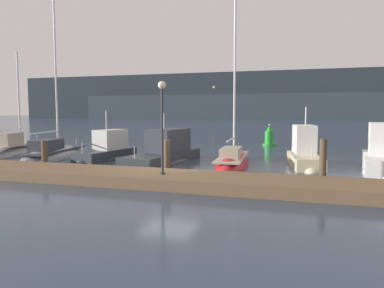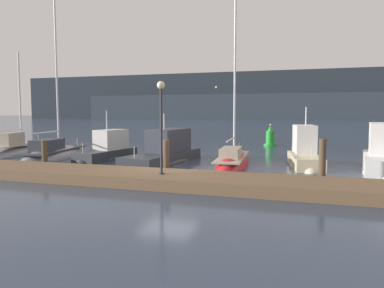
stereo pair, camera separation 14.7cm
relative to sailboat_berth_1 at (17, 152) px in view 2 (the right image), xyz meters
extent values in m
plane|color=#2D3D51|center=(13.15, -4.74, -0.20)|extent=(400.00, 400.00, 0.00)
cube|color=brown|center=(13.15, -6.63, 0.02)|extent=(36.82, 2.80, 0.45)
cylinder|color=#4C3D2D|center=(6.43, -4.98, 0.55)|extent=(0.28, 0.28, 1.51)
cylinder|color=#4C3D2D|center=(13.15, -4.98, 0.65)|extent=(0.28, 0.28, 1.70)
cylinder|color=#4C3D2D|center=(19.87, -4.98, 0.75)|extent=(0.28, 0.28, 1.90)
ellipsoid|color=gray|center=(-0.02, 0.08, -0.20)|extent=(2.51, 6.08, 1.11)
cube|color=#A39984|center=(-0.02, 0.08, 0.48)|extent=(2.11, 5.11, 0.08)
cube|color=#A39984|center=(0.13, -0.62, 0.94)|extent=(1.18, 2.02, 0.83)
cylinder|color=silver|center=(-0.11, 0.54, 3.70)|extent=(0.12, 0.12, 6.43)
cylinder|color=silver|center=(0.12, -0.60, 1.54)|extent=(0.55, 2.30, 0.09)
cylinder|color=silver|center=(-0.56, 2.75, 0.73)|extent=(0.04, 0.04, 0.50)
ellipsoid|color=gray|center=(3.62, -0.67, -0.20)|extent=(3.32, 7.62, 1.49)
cube|color=#333842|center=(3.62, -0.67, 0.30)|extent=(2.79, 6.40, 0.08)
cube|color=#333842|center=(3.78, -1.54, 0.70)|extent=(1.61, 2.54, 0.72)
cylinder|color=silver|center=(3.51, -0.09, 5.14)|extent=(0.12, 0.12, 9.68)
cylinder|color=silver|center=(3.82, -1.70, 1.49)|extent=(0.70, 3.24, 0.09)
cylinder|color=silver|center=(2.99, 2.67, 0.55)|extent=(0.04, 0.04, 0.50)
ellipsoid|color=#2D3338|center=(7.19, -0.27, -0.20)|extent=(2.44, 5.13, 1.03)
cube|color=#2D3338|center=(7.19, -0.27, 0.09)|extent=(2.23, 4.63, 0.59)
cube|color=silver|center=(7.26, 0.22, 1.01)|extent=(1.49, 2.32, 1.24)
cube|color=black|center=(7.41, 1.19, 1.20)|extent=(1.06, 0.40, 0.56)
cylinder|color=silver|center=(7.20, -0.17, 2.24)|extent=(0.07, 0.07, 1.21)
cylinder|color=silver|center=(6.88, -2.32, 0.69)|extent=(0.04, 0.04, 0.60)
ellipsoid|color=#2D3338|center=(11.15, -0.57, -0.20)|extent=(2.92, 7.49, 1.05)
cube|color=#2D3338|center=(11.15, -0.57, 0.10)|extent=(2.67, 6.75, 0.60)
cube|color=#333842|center=(11.23, 0.16, 1.07)|extent=(1.81, 3.35, 1.34)
cube|color=black|center=(11.38, 1.61, 1.27)|extent=(1.33, 0.40, 0.60)
cylinder|color=silver|center=(11.17, -0.42, 2.20)|extent=(0.07, 0.07, 0.93)
cylinder|color=silver|center=(10.84, -3.62, 0.70)|extent=(0.04, 0.04, 0.60)
ellipsoid|color=red|center=(15.27, -0.41, -0.20)|extent=(2.22, 7.13, 1.51)
cube|color=#A39984|center=(15.27, -0.41, 0.29)|extent=(1.87, 5.99, 0.08)
cube|color=#A39984|center=(15.34, -1.25, 0.60)|extent=(1.16, 2.32, 0.54)
cylinder|color=silver|center=(15.22, 0.15, 4.78)|extent=(0.12, 0.12, 8.98)
cylinder|color=silver|center=(15.36, -1.38, 1.31)|extent=(0.35, 3.07, 0.09)
cylinder|color=silver|center=(14.99, 2.81, 0.54)|extent=(0.04, 0.04, 0.50)
ellipsoid|color=beige|center=(19.11, 0.25, -0.20)|extent=(2.34, 4.91, 1.19)
cube|color=beige|center=(19.11, 0.25, 0.12)|extent=(2.13, 4.43, 0.65)
cube|color=silver|center=(19.02, 0.72, 1.24)|extent=(1.39, 2.23, 1.59)
cube|color=black|center=(18.86, 1.65, 1.48)|extent=(0.96, 0.45, 0.71)
cylinder|color=silver|center=(19.09, 0.35, 2.53)|extent=(0.07, 0.07, 0.99)
cylinder|color=silver|center=(19.45, -1.70, 0.75)|extent=(0.04, 0.04, 0.60)
ellipsoid|color=white|center=(22.86, -0.53, -0.20)|extent=(2.56, 5.89, 1.16)
cube|color=black|center=(23.02, 1.18, 1.67)|extent=(1.25, 0.40, 0.69)
cylinder|color=green|center=(15.89, 12.31, -0.12)|extent=(1.11, 1.11, 0.16)
cylinder|color=green|center=(15.89, 12.31, 0.51)|extent=(0.74, 0.74, 1.11)
cone|color=green|center=(15.89, 12.31, 1.32)|extent=(0.52, 0.52, 0.50)
sphere|color=#F9EAB7|center=(15.89, 12.31, 1.62)|extent=(0.16, 0.16, 0.16)
cylinder|color=#2D2D33|center=(13.67, -6.79, 0.28)|extent=(0.24, 0.24, 0.06)
cylinder|color=#2D2D33|center=(13.67, -6.79, 2.00)|extent=(0.10, 0.10, 3.38)
sphere|color=#F9EAB7|center=(13.67, -6.79, 3.83)|extent=(0.32, 0.32, 0.32)
cube|color=#232B33|center=(13.15, 130.92, 8.92)|extent=(240.00, 16.00, 18.24)
cube|color=#2C363F|center=(1.92, 120.92, 4.48)|extent=(144.00, 10.00, 9.35)
cube|color=#F4DB8C|center=(-25.51, 122.87, 3.87)|extent=(0.80, 0.10, 0.80)
cube|color=#F4DB8C|center=(31.17, 122.87, 6.89)|extent=(0.80, 0.10, 0.80)
cube|color=#F4DB8C|center=(-17.67, 122.87, 12.24)|extent=(0.80, 0.10, 0.80)
cube|color=#F4DB8C|center=(-15.92, 122.87, 8.34)|extent=(0.80, 0.10, 0.80)
ellipsoid|color=white|center=(-8.90, 7.60, -0.20)|extent=(3.23, 2.54, 0.56)
cube|color=brown|center=(-8.90, 7.60, 0.02)|extent=(0.98, 1.06, 0.06)
camera|label=1|loc=(19.41, -20.74, 2.80)|focal=35.00mm
camera|label=2|loc=(19.55, -20.70, 2.80)|focal=35.00mm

